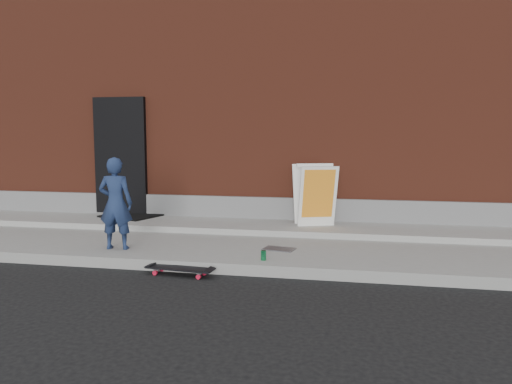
% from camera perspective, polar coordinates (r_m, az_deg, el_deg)
% --- Properties ---
extents(ground, '(80.00, 80.00, 0.00)m').
position_cam_1_polar(ground, '(6.62, -5.85, -9.29)').
color(ground, black).
rests_on(ground, ground).
extents(sidewalk, '(20.00, 3.00, 0.15)m').
position_cam_1_polar(sidewalk, '(8.00, -2.70, -5.92)').
color(sidewalk, gray).
rests_on(sidewalk, ground).
extents(apron, '(20.00, 1.20, 0.10)m').
position_cam_1_polar(apron, '(8.83, -1.30, -3.90)').
color(apron, gray).
rests_on(apron, sidewalk).
extents(building, '(20.00, 8.10, 5.00)m').
position_cam_1_polar(building, '(13.23, 3.04, 9.56)').
color(building, maroon).
rests_on(building, ground).
extents(child, '(0.52, 0.38, 1.34)m').
position_cam_1_polar(child, '(7.48, -15.75, -1.26)').
color(child, navy).
rests_on(child, sidewalk).
extents(skateboard, '(0.90, 0.32, 0.10)m').
position_cam_1_polar(skateboard, '(6.58, -8.71, -8.69)').
color(skateboard, red).
rests_on(skateboard, ground).
extents(pizza_sign, '(0.85, 0.92, 1.06)m').
position_cam_1_polar(pizza_sign, '(8.64, 6.74, -0.27)').
color(pizza_sign, white).
rests_on(pizza_sign, apron).
extents(soda_can, '(0.08, 0.08, 0.13)m').
position_cam_1_polar(soda_can, '(6.65, 0.86, -7.25)').
color(soda_can, '#197E44').
rests_on(soda_can, sidewalk).
extents(doormat, '(1.18, 1.06, 0.03)m').
position_cam_1_polar(doormat, '(9.85, -14.11, -2.64)').
color(doormat, black).
rests_on(doormat, apron).
extents(utility_plate, '(0.49, 0.37, 0.01)m').
position_cam_1_polar(utility_plate, '(7.28, 2.65, -6.52)').
color(utility_plate, '#58585E').
rests_on(utility_plate, sidewalk).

